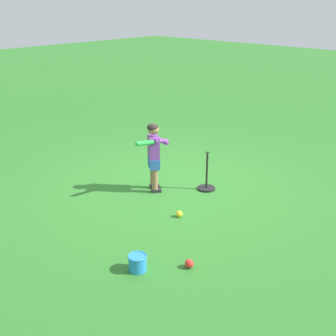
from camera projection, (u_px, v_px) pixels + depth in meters
The scene contains 6 objects.
ground_plane at pixel (172, 184), 7.19m from camera, with size 40.00×40.00×0.00m, color #2D7528.
child_batter at pixel (154, 151), 6.71m from camera, with size 0.64×0.34×1.08m.
play_ball_center_lawn at pixel (189, 264), 4.95m from camera, with size 0.10×0.10×0.10m, color red.
play_ball_behind_batter at pixel (179, 214), 6.09m from camera, with size 0.09×0.09×0.09m, color yellow.
batting_tee at pixel (206, 183), 6.94m from camera, with size 0.28×0.28×0.62m.
toy_bucket at pixel (138, 263), 4.89m from camera, with size 0.22×0.22×0.19m.
Camera 1 is at (4.88, 4.44, 2.86)m, focal length 47.18 mm.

